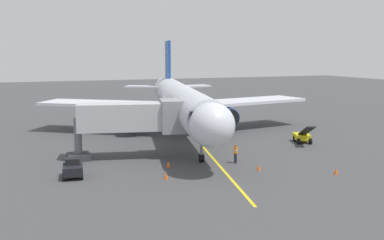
{
  "coord_description": "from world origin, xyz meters",
  "views": [
    {
      "loc": [
        16.71,
        51.76,
        9.7
      ],
      "look_at": [
        0.39,
        10.11,
        3.0
      ],
      "focal_mm": 41.9,
      "sensor_mm": 36.0,
      "label": 1
    }
  ],
  "objects_px": {
    "jet_bridge": "(140,118)",
    "safety_cone_nose_right": "(168,164)",
    "safety_cone_wing_port": "(166,175)",
    "safety_cone_wing_starboard": "(259,167)",
    "airplane": "(181,101)",
    "tug_starboard_side": "(73,169)",
    "box_truck_near_nose": "(170,112)",
    "safety_cone_nose_left": "(336,171)",
    "ground_crew_marshaller": "(236,153)",
    "belt_loader_portside": "(302,136)"
  },
  "relations": [
    {
      "from": "jet_bridge",
      "to": "safety_cone_nose_right",
      "type": "bearing_deg",
      "value": 107.16
    },
    {
      "from": "safety_cone_wing_port",
      "to": "safety_cone_wing_starboard",
      "type": "height_order",
      "value": "same"
    },
    {
      "from": "airplane",
      "to": "jet_bridge",
      "type": "xyz_separation_m",
      "value": [
        7.68,
        9.85,
        -0.24
      ]
    },
    {
      "from": "tug_starboard_side",
      "to": "safety_cone_wing_port",
      "type": "relative_size",
      "value": 4.49
    },
    {
      "from": "jet_bridge",
      "to": "safety_cone_wing_starboard",
      "type": "height_order",
      "value": "jet_bridge"
    },
    {
      "from": "box_truck_near_nose",
      "to": "safety_cone_nose_left",
      "type": "height_order",
      "value": "box_truck_near_nose"
    },
    {
      "from": "airplane",
      "to": "ground_crew_marshaller",
      "type": "distance_m",
      "value": 15.33
    },
    {
      "from": "ground_crew_marshaller",
      "to": "safety_cone_wing_starboard",
      "type": "bearing_deg",
      "value": 103.1
    },
    {
      "from": "jet_bridge",
      "to": "ground_crew_marshaller",
      "type": "bearing_deg",
      "value": 144.91
    },
    {
      "from": "box_truck_near_nose",
      "to": "tug_starboard_side",
      "type": "height_order",
      "value": "box_truck_near_nose"
    },
    {
      "from": "safety_cone_nose_right",
      "to": "belt_loader_portside",
      "type": "bearing_deg",
      "value": -164.38
    },
    {
      "from": "belt_loader_portside",
      "to": "safety_cone_wing_port",
      "type": "relative_size",
      "value": 8.58
    },
    {
      "from": "airplane",
      "to": "belt_loader_portside",
      "type": "distance_m",
      "value": 14.58
    },
    {
      "from": "jet_bridge",
      "to": "belt_loader_portside",
      "type": "distance_m",
      "value": 18.57
    },
    {
      "from": "jet_bridge",
      "to": "ground_crew_marshaller",
      "type": "xyz_separation_m",
      "value": [
        -7.34,
        5.15,
        -2.88
      ]
    },
    {
      "from": "belt_loader_portside",
      "to": "airplane",
      "type": "bearing_deg",
      "value": -41.55
    },
    {
      "from": "box_truck_near_nose",
      "to": "safety_cone_nose_left",
      "type": "bearing_deg",
      "value": 96.08
    },
    {
      "from": "airplane",
      "to": "safety_cone_wing_port",
      "type": "relative_size",
      "value": 72.74
    },
    {
      "from": "box_truck_near_nose",
      "to": "jet_bridge",
      "type": "bearing_deg",
      "value": 64.34
    },
    {
      "from": "jet_bridge",
      "to": "belt_loader_portside",
      "type": "relative_size",
      "value": 2.44
    },
    {
      "from": "safety_cone_nose_left",
      "to": "safety_cone_wing_port",
      "type": "height_order",
      "value": "same"
    },
    {
      "from": "box_truck_near_nose",
      "to": "safety_cone_nose_right",
      "type": "bearing_deg",
      "value": 71.06
    },
    {
      "from": "jet_bridge",
      "to": "box_truck_near_nose",
      "type": "height_order",
      "value": "jet_bridge"
    },
    {
      "from": "safety_cone_nose_right",
      "to": "safety_cone_wing_starboard",
      "type": "relative_size",
      "value": 1.0
    },
    {
      "from": "tug_starboard_side",
      "to": "jet_bridge",
      "type": "bearing_deg",
      "value": -145.38
    },
    {
      "from": "jet_bridge",
      "to": "tug_starboard_side",
      "type": "height_order",
      "value": "jet_bridge"
    },
    {
      "from": "belt_loader_portside",
      "to": "tug_starboard_side",
      "type": "height_order",
      "value": "belt_loader_portside"
    },
    {
      "from": "tug_starboard_side",
      "to": "safety_cone_wing_starboard",
      "type": "distance_m",
      "value": 15.11
    },
    {
      "from": "safety_cone_wing_port",
      "to": "box_truck_near_nose",
      "type": "bearing_deg",
      "value": -109.24
    },
    {
      "from": "belt_loader_portside",
      "to": "tug_starboard_side",
      "type": "xyz_separation_m",
      "value": [
        25.0,
        5.05,
        -0.01
      ]
    },
    {
      "from": "tug_starboard_side",
      "to": "safety_cone_nose_right",
      "type": "distance_m",
      "value": 8.04
    },
    {
      "from": "ground_crew_marshaller",
      "to": "tug_starboard_side",
      "type": "bearing_deg",
      "value": -2.2
    },
    {
      "from": "ground_crew_marshaller",
      "to": "tug_starboard_side",
      "type": "xyz_separation_m",
      "value": [
        14.02,
        -0.54,
        -0.18
      ]
    },
    {
      "from": "safety_cone_nose_left",
      "to": "safety_cone_wing_port",
      "type": "distance_m",
      "value": 13.75
    },
    {
      "from": "ground_crew_marshaller",
      "to": "safety_cone_nose_left",
      "type": "relative_size",
      "value": 3.11
    },
    {
      "from": "jet_bridge",
      "to": "safety_cone_wing_port",
      "type": "relative_size",
      "value": 20.91
    },
    {
      "from": "box_truck_near_nose",
      "to": "safety_cone_wing_port",
      "type": "xyz_separation_m",
      "value": [
        9.84,
        28.2,
        -1.11
      ]
    },
    {
      "from": "safety_cone_nose_right",
      "to": "tug_starboard_side",
      "type": "bearing_deg",
      "value": 2.15
    },
    {
      "from": "safety_cone_nose_right",
      "to": "safety_cone_wing_port",
      "type": "distance_m",
      "value": 3.63
    },
    {
      "from": "safety_cone_wing_port",
      "to": "jet_bridge",
      "type": "bearing_deg",
      "value": -89.94
    },
    {
      "from": "safety_cone_wing_port",
      "to": "safety_cone_nose_left",
      "type": "bearing_deg",
      "value": 164.39
    },
    {
      "from": "airplane",
      "to": "tug_starboard_side",
      "type": "relative_size",
      "value": 16.19
    },
    {
      "from": "safety_cone_nose_left",
      "to": "jet_bridge",
      "type": "bearing_deg",
      "value": -40.69
    },
    {
      "from": "belt_loader_portside",
      "to": "safety_cone_nose_left",
      "type": "relative_size",
      "value": 8.58
    },
    {
      "from": "safety_cone_nose_right",
      "to": "safety_cone_wing_port",
      "type": "height_order",
      "value": "same"
    },
    {
      "from": "jet_bridge",
      "to": "box_truck_near_nose",
      "type": "distance_m",
      "value": 22.88
    },
    {
      "from": "box_truck_near_nose",
      "to": "safety_cone_wing_starboard",
      "type": "distance_m",
      "value": 28.67
    },
    {
      "from": "airplane",
      "to": "safety_cone_wing_port",
      "type": "xyz_separation_m",
      "value": [
        7.67,
        17.55,
        -3.73
      ]
    },
    {
      "from": "jet_bridge",
      "to": "ground_crew_marshaller",
      "type": "height_order",
      "value": "jet_bridge"
    },
    {
      "from": "jet_bridge",
      "to": "safety_cone_nose_right",
      "type": "height_order",
      "value": "jet_bridge"
    }
  ]
}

